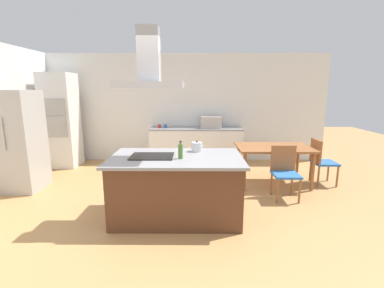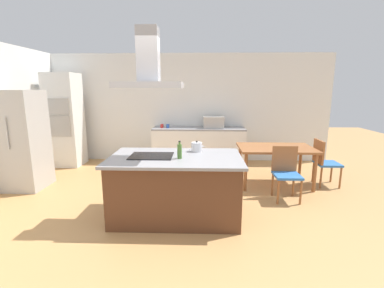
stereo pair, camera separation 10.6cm
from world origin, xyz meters
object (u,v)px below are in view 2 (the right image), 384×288
coffee_mug_blue (168,126)px  dining_table (276,151)px  coffee_mug_red (162,126)px  wall_oven_stack (65,120)px  countertop_microwave (214,122)px  chair_facing_island (286,169)px  olive_oil_bottle (180,151)px  chair_at_right_end (323,160)px  tea_kettle (197,147)px  refrigerator (20,140)px  cooktop (151,156)px  range_hood (149,69)px

coffee_mug_blue → dining_table: size_ratio=0.06×
coffee_mug_red → wall_oven_stack: bearing=-175.1°
countertop_microwave → coffee_mug_red: bearing=-178.3°
coffee_mug_blue → chair_facing_island: size_ratio=0.10×
olive_oil_bottle → coffee_mug_blue: olive_oil_bottle is taller
coffee_mug_blue → wall_oven_stack: size_ratio=0.04×
countertop_microwave → chair_at_right_end: 2.59m
tea_kettle → refrigerator: 3.36m
coffee_mug_red → chair_facing_island: size_ratio=0.10×
wall_oven_stack → dining_table: 4.88m
countertop_microwave → dining_table: size_ratio=0.36×
cooktop → countertop_microwave: countertop_microwave is taller
refrigerator → tea_kettle: bearing=-13.0°
coffee_mug_blue → chair_facing_island: (2.24, -2.12, -0.44)m
cooktop → refrigerator: bearing=157.7°
chair_facing_island → chair_at_right_end: (0.92, 0.67, 0.00)m
refrigerator → chair_at_right_end: refrigerator is taller
chair_facing_island → coffee_mug_red: bearing=138.4°
refrigerator → coffee_mug_red: bearing=36.5°
wall_oven_stack → chair_facing_island: bearing=-22.3°
cooktop → countertop_microwave: (1.01, 2.88, 0.13)m
coffee_mug_red → dining_table: (2.39, -1.46, -0.28)m
countertop_microwave → chair_at_right_end: countertop_microwave is taller
refrigerator → chair_at_right_end: 5.71m
range_hood → olive_oil_bottle: bearing=-14.8°
cooktop → dining_table: 2.56m
cooktop → dining_table: cooktop is taller
coffee_mug_blue → coffee_mug_red: bearing=177.2°
tea_kettle → refrigerator: size_ratio=0.12×
range_hood → tea_kettle: bearing=27.1°
dining_table → chair_at_right_end: size_ratio=1.57×
olive_oil_bottle → coffee_mug_blue: bearing=100.0°
cooktop → coffee_mug_blue: 2.84m
cooktop → coffee_mug_red: bearing=95.1°
cooktop → chair_at_right_end: bearing=24.4°
tea_kettle → chair_facing_island: bearing=14.7°
coffee_mug_red → chair_at_right_end: 3.64m
chair_at_right_end → cooktop: bearing=-155.6°
cooktop → countertop_microwave: size_ratio=1.20×
dining_table → range_hood: range_hood is taller
coffee_mug_blue → dining_table: 2.69m
dining_table → range_hood: 2.92m
refrigerator → dining_table: (4.77, 0.30, -0.24)m
countertop_microwave → cooktop: bearing=-109.3°
coffee_mug_blue → chair_at_right_end: coffee_mug_blue is taller
tea_kettle → chair_facing_island: 1.61m
olive_oil_bottle → dining_table: size_ratio=0.18×
coffee_mug_red → olive_oil_bottle: bearing=-77.3°
chair_facing_island → coffee_mug_blue: bearing=136.7°
wall_oven_stack → chair_at_right_end: size_ratio=2.47×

